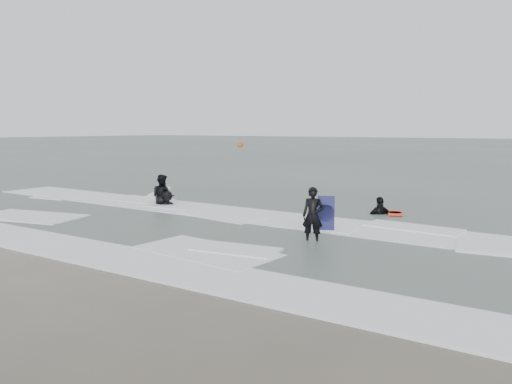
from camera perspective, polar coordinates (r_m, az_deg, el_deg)
The scene contains 8 objects.
ground at distance 13.04m, azimuth -12.39°, elevation -7.13°, with size 320.00×320.00×0.00m, color brown.
surfer_centre at distance 14.20m, azimuth 6.46°, elevation -5.82°, with size 0.59×0.39×1.61m, color black.
surfer_wading at distance 21.08m, azimuth -10.66°, elevation -1.59°, with size 0.91×0.71×1.88m, color black.
surfer_breaker at distance 20.74m, azimuth -10.07°, elevation -1.72°, with size 0.98×0.56×1.52m, color black.
surfer_right_near at distance 19.09m, azimuth 14.00°, elevation -2.61°, with size 1.08×0.45×1.85m, color black.
surf_foam at distance 15.75m, azimuth -2.63°, elevation -4.33°, with size 30.03×9.06×0.09m.
bodyboards at distance 17.88m, azimuth 3.15°, elevation -1.44°, with size 9.96×6.04×1.25m.
buoy at distance 86.09m, azimuth -1.82°, elevation 5.44°, with size 1.00×1.00×1.65m.
Camera 1 is at (9.15, -8.72, 3.21)m, focal length 35.00 mm.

